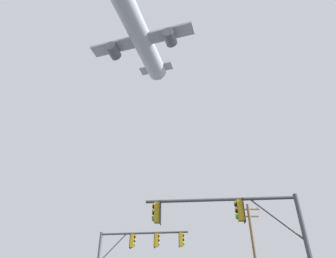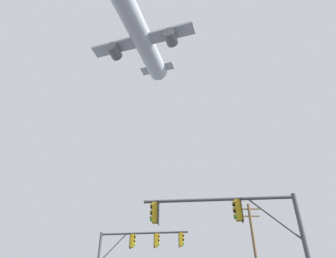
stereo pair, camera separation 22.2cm
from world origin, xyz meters
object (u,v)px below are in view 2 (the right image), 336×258
object	(u,v)px
signal_pole_far	(134,251)
utility_pole	(256,255)
airplane	(141,36)
signal_pole_near	(241,226)

from	to	relation	value
signal_pole_far	utility_pole	xyz separation A→B (m)	(10.25, 6.23, 0.54)
utility_pole	airplane	bearing A→B (deg)	144.21
utility_pole	airplane	distance (m)	44.24
signal_pole_far	utility_pole	distance (m)	12.01
signal_pole_near	airplane	size ratio (longest dim) A/B	0.25
signal_pole_near	signal_pole_far	xyz separation A→B (m)	(-5.82, 9.23, 0.40)
signal_pole_near	utility_pole	xyz separation A→B (m)	(4.43, 15.46, 0.94)
signal_pole_far	utility_pole	bearing A→B (deg)	31.27
signal_pole_near	signal_pole_far	distance (m)	10.92
signal_pole_far	airplane	distance (m)	44.61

